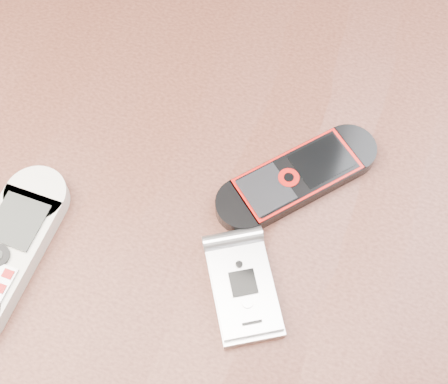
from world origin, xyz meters
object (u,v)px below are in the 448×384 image
at_px(table, 219,243).
at_px(nokia_white, 5,253).
at_px(motorola_razr, 244,289).
at_px(nokia_black_red, 297,177).

distance_m(table, nokia_white, 0.22).
relative_size(table, motorola_razr, 12.58).
distance_m(nokia_black_red, motorola_razr, 0.11).
height_order(nokia_black_red, motorola_razr, same).
xyz_separation_m(nokia_white, motorola_razr, (0.19, 0.03, -0.00)).
bearing_deg(table, nokia_black_red, 30.44).
relative_size(table, nokia_black_red, 7.68).
bearing_deg(motorola_razr, nokia_black_red, 53.39).
relative_size(table, nokia_white, 7.40).
height_order(table, motorola_razr, motorola_razr).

